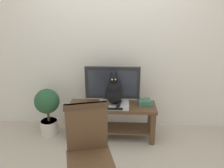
{
  "coord_description": "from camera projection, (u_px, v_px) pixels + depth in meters",
  "views": [
    {
      "loc": [
        0.14,
        -2.48,
        1.88
      ],
      "look_at": [
        -0.01,
        0.51,
        0.85
      ],
      "focal_mm": 37.33,
      "sensor_mm": 36.0,
      "label": 1
    }
  ],
  "objects": [
    {
      "name": "back_wall",
      "position": [
        114.0,
        38.0,
        3.48
      ],
      "size": [
        7.0,
        0.12,
        2.8
      ],
      "primitive_type": "cube",
      "color": "silver",
      "rests_on": "ground"
    },
    {
      "name": "ground_plane",
      "position": [
        111.0,
        160.0,
        2.96
      ],
      "size": [
        12.0,
        12.0,
        0.0
      ],
      "primitive_type": "plane",
      "color": "#ADA393"
    },
    {
      "name": "book_stack",
      "position": [
        145.0,
        102.0,
        3.33
      ],
      "size": [
        0.22,
        0.18,
        0.07
      ],
      "color": "#38664C",
      "rests_on": "tv_stand"
    },
    {
      "name": "cat",
      "position": [
        114.0,
        91.0,
        3.17
      ],
      "size": [
        0.24,
        0.37,
        0.47
      ],
      "color": "black",
      "rests_on": "media_box"
    },
    {
      "name": "media_box",
      "position": [
        114.0,
        105.0,
        3.25
      ],
      "size": [
        0.42,
        0.27,
        0.07
      ],
      "color": "#BCBCC1",
      "rests_on": "tv_stand"
    },
    {
      "name": "tv_stand",
      "position": [
        112.0,
        115.0,
        3.37
      ],
      "size": [
        1.24,
        0.42,
        0.52
      ],
      "color": "#513823",
      "rests_on": "ground"
    },
    {
      "name": "tv",
      "position": [
        112.0,
        84.0,
        3.31
      ],
      "size": [
        0.78,
        0.2,
        0.54
      ],
      "color": "black",
      "rests_on": "tv_stand"
    },
    {
      "name": "wooden_chair",
      "position": [
        89.0,
        149.0,
        2.2
      ],
      "size": [
        0.52,
        0.52,
        1.01
      ],
      "color": "#513823",
      "rests_on": "ground"
    },
    {
      "name": "potted_plant",
      "position": [
        48.0,
        108.0,
        3.44
      ],
      "size": [
        0.37,
        0.37,
        0.72
      ],
      "color": "beige",
      "rests_on": "ground"
    }
  ]
}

